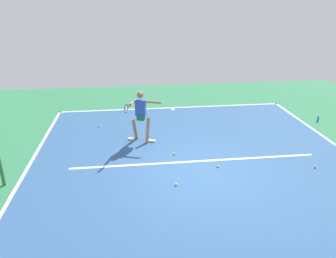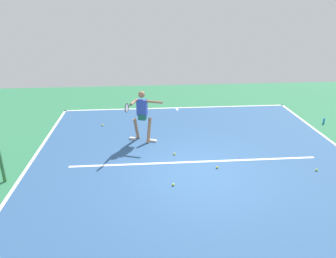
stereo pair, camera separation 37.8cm
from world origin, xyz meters
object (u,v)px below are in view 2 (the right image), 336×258
(tennis_ball_far_corner, at_px, (102,125))
(tennis_ball_centre_court, at_px, (174,154))
(tennis_player, at_px, (142,113))
(tennis_ball_near_player, at_px, (316,170))
(tennis_ball_by_baseline, at_px, (217,167))
(water_bottle, at_px, (324,121))
(net_post, at_px, (1,164))
(tennis_ball_by_sideline, at_px, (173,185))

(tennis_ball_far_corner, distance_m, tennis_ball_centre_court, 3.74)
(tennis_player, distance_m, tennis_ball_near_player, 5.67)
(tennis_player, height_order, tennis_ball_by_baseline, tennis_player)
(tennis_ball_centre_court, bearing_deg, tennis_ball_by_baseline, 140.22)
(tennis_ball_far_corner, bearing_deg, tennis_player, 135.08)
(water_bottle, bearing_deg, tennis_ball_by_baseline, 32.69)
(tennis_ball_far_corner, xyz_separation_m, tennis_ball_centre_court, (-2.56, 2.73, 0.00))
(tennis_ball_centre_court, height_order, water_bottle, water_bottle)
(tennis_player, xyz_separation_m, tennis_ball_far_corner, (1.57, -1.56, -1.00))
(net_post, height_order, tennis_ball_centre_court, net_post)
(tennis_player, xyz_separation_m, tennis_ball_centre_court, (-0.99, 1.17, -1.00))
(tennis_ball_near_player, distance_m, water_bottle, 4.24)
(tennis_ball_by_sideline, height_order, tennis_ball_near_player, same)
(net_post, relative_size, water_bottle, 4.86)
(tennis_ball_by_sideline, bearing_deg, tennis_ball_centre_court, -96.56)
(tennis_ball_by_sideline, relative_size, tennis_ball_centre_court, 1.00)
(tennis_ball_near_player, bearing_deg, tennis_ball_centre_court, -18.79)
(net_post, bearing_deg, tennis_player, -147.62)
(tennis_ball_by_sideline, distance_m, tennis_ball_centre_court, 1.82)
(tennis_ball_by_baseline, distance_m, tennis_ball_centre_court, 1.52)
(net_post, distance_m, tennis_ball_centre_court, 4.93)
(water_bottle, bearing_deg, tennis_ball_near_player, 58.54)
(tennis_ball_centre_court, bearing_deg, net_post, 14.39)
(net_post, relative_size, tennis_ball_far_corner, 16.21)
(tennis_ball_by_sideline, bearing_deg, tennis_ball_far_corner, -62.62)
(tennis_ball_near_player, xyz_separation_m, tennis_ball_centre_court, (3.99, -1.36, 0.00))
(tennis_ball_centre_court, bearing_deg, tennis_ball_far_corner, -46.86)
(net_post, xyz_separation_m, tennis_ball_near_player, (-8.74, 0.14, -0.50))
(net_post, distance_m, tennis_ball_far_corner, 4.55)
(tennis_ball_near_player, relative_size, water_bottle, 0.30)
(tennis_ball_far_corner, height_order, tennis_ball_centre_court, same)
(tennis_ball_far_corner, bearing_deg, net_post, 60.92)
(net_post, height_order, tennis_player, tennis_player)
(tennis_player, distance_m, tennis_ball_centre_court, 1.83)
(tennis_player, relative_size, tennis_ball_far_corner, 27.28)
(tennis_ball_near_player, distance_m, tennis_ball_far_corner, 7.71)
(tennis_ball_near_player, height_order, water_bottle, water_bottle)
(tennis_ball_by_baseline, bearing_deg, tennis_ball_by_sideline, 31.33)
(tennis_player, relative_size, tennis_ball_centre_court, 27.28)
(tennis_ball_centre_court, relative_size, water_bottle, 0.30)
(tennis_ball_near_player, bearing_deg, net_post, -0.90)
(tennis_ball_centre_court, xyz_separation_m, water_bottle, (-6.20, -2.26, 0.08))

